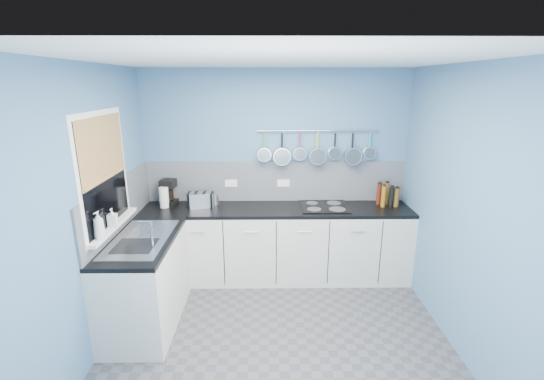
{
  "coord_description": "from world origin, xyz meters",
  "views": [
    {
      "loc": [
        -0.09,
        -3.0,
        2.33
      ],
      "look_at": [
        -0.05,
        0.75,
        1.25
      ],
      "focal_mm": 24.66,
      "sensor_mm": 36.0,
      "label": 1
    }
  ],
  "objects_px": {
    "coffee_maker": "(168,193)",
    "hob": "(324,207)",
    "soap_bottle_a": "(99,225)",
    "toaster": "(201,200)",
    "canister": "(215,200)",
    "soap_bottle_b": "(112,217)",
    "paper_towel": "(164,197)"
  },
  "relations": [
    {
      "from": "paper_towel",
      "to": "toaster",
      "type": "distance_m",
      "value": 0.43
    },
    {
      "from": "coffee_maker",
      "to": "canister",
      "type": "xyz_separation_m",
      "value": [
        0.56,
        0.01,
        -0.09
      ]
    },
    {
      "from": "coffee_maker",
      "to": "toaster",
      "type": "relative_size",
      "value": 1.14
    },
    {
      "from": "paper_towel",
      "to": "coffee_maker",
      "type": "distance_m",
      "value": 0.1
    },
    {
      "from": "canister",
      "to": "hob",
      "type": "height_order",
      "value": "canister"
    },
    {
      "from": "hob",
      "to": "soap_bottle_b",
      "type": "bearing_deg",
      "value": -155.24
    },
    {
      "from": "coffee_maker",
      "to": "hob",
      "type": "bearing_deg",
      "value": 5.98
    },
    {
      "from": "canister",
      "to": "hob",
      "type": "bearing_deg",
      "value": -4.88
    },
    {
      "from": "coffee_maker",
      "to": "soap_bottle_a",
      "type": "bearing_deg",
      "value": -90.76
    },
    {
      "from": "soap_bottle_a",
      "to": "paper_towel",
      "type": "xyz_separation_m",
      "value": [
        0.2,
        1.26,
        -0.15
      ]
    },
    {
      "from": "soap_bottle_a",
      "to": "hob",
      "type": "xyz_separation_m",
      "value": [
        2.11,
        1.25,
        -0.26
      ]
    },
    {
      "from": "soap_bottle_a",
      "to": "toaster",
      "type": "xyz_separation_m",
      "value": [
        0.64,
        1.27,
        -0.18
      ]
    },
    {
      "from": "toaster",
      "to": "canister",
      "type": "bearing_deg",
      "value": 14.89
    },
    {
      "from": "soap_bottle_a",
      "to": "toaster",
      "type": "distance_m",
      "value": 1.43
    },
    {
      "from": "soap_bottle_b",
      "to": "toaster",
      "type": "relative_size",
      "value": 0.63
    },
    {
      "from": "coffee_maker",
      "to": "hob",
      "type": "distance_m",
      "value": 1.88
    },
    {
      "from": "coffee_maker",
      "to": "hob",
      "type": "relative_size",
      "value": 0.56
    },
    {
      "from": "soap_bottle_a",
      "to": "toaster",
      "type": "bearing_deg",
      "value": 63.36
    },
    {
      "from": "coffee_maker",
      "to": "soap_bottle_b",
      "type": "bearing_deg",
      "value": -93.23
    },
    {
      "from": "hob",
      "to": "toaster",
      "type": "bearing_deg",
      "value": 179.31
    },
    {
      "from": "coffee_maker",
      "to": "canister",
      "type": "relative_size",
      "value": 2.52
    },
    {
      "from": "soap_bottle_b",
      "to": "canister",
      "type": "xyz_separation_m",
      "value": [
        0.79,
        1.09,
        -0.17
      ]
    },
    {
      "from": "toaster",
      "to": "canister",
      "type": "height_order",
      "value": "toaster"
    },
    {
      "from": "toaster",
      "to": "canister",
      "type": "relative_size",
      "value": 2.21
    },
    {
      "from": "soap_bottle_a",
      "to": "soap_bottle_b",
      "type": "height_order",
      "value": "soap_bottle_a"
    },
    {
      "from": "toaster",
      "to": "hob",
      "type": "bearing_deg",
      "value": -16.84
    },
    {
      "from": "toaster",
      "to": "canister",
      "type": "distance_m",
      "value": 0.19
    },
    {
      "from": "canister",
      "to": "coffee_maker",
      "type": "bearing_deg",
      "value": -178.87
    },
    {
      "from": "soap_bottle_b",
      "to": "coffee_maker",
      "type": "bearing_deg",
      "value": 77.69
    },
    {
      "from": "paper_towel",
      "to": "toaster",
      "type": "bearing_deg",
      "value": 0.71
    },
    {
      "from": "soap_bottle_a",
      "to": "hob",
      "type": "distance_m",
      "value": 2.47
    },
    {
      "from": "soap_bottle_b",
      "to": "hob",
      "type": "bearing_deg",
      "value": 24.76
    }
  ]
}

